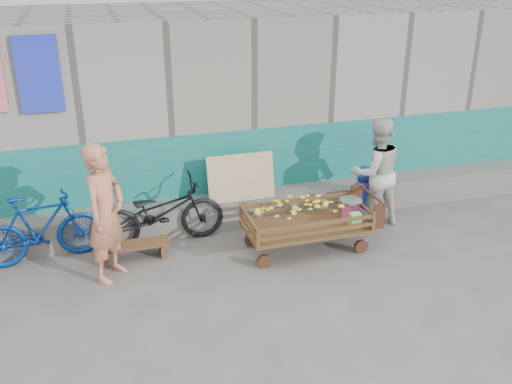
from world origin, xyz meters
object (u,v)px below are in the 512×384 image
object	(u,v)px
banana_cart	(304,215)
vendor_man	(105,213)
woman	(376,172)
child	(363,193)
bench	(134,248)
bicycle_dark	(160,213)
bicycle_blue	(41,228)

from	to	relation	value
banana_cart	vendor_man	world-z (taller)	vendor_man
woman	child	world-z (taller)	woman
woman	child	size ratio (longest dim) A/B	1.91
banana_cart	bench	xyz separation A→B (m)	(-2.30, 0.41, -0.36)
banana_cart	bicycle_dark	xyz separation A→B (m)	(-1.87, 0.77, -0.06)
bench	bicycle_blue	size ratio (longest dim) A/B	0.58
vendor_man	bicycle_blue	world-z (taller)	vendor_man
banana_cart	bicycle_dark	distance (m)	2.02
woman	bench	bearing A→B (deg)	2.31
bicycle_blue	banana_cart	bearing A→B (deg)	-108.17
bicycle_dark	bench	bearing A→B (deg)	127.98
woman	bicycle_blue	size ratio (longest dim) A/B	1.03
vendor_man	child	bearing A→B (deg)	-46.29
woman	bicycle_dark	bearing A→B (deg)	-4.01
banana_cart	bicycle_dark	size ratio (longest dim) A/B	1.02
child	vendor_man	bearing A→B (deg)	6.65
bench	vendor_man	distance (m)	0.87
banana_cart	woman	bearing A→B (deg)	20.69
bicycle_dark	bicycle_blue	size ratio (longest dim) A/B	1.12
vendor_man	child	distance (m)	3.92
bench	child	xyz separation A→B (m)	(3.52, 0.25, 0.26)
banana_cart	bicycle_blue	xyz separation A→B (m)	(-3.46, 0.71, -0.05)
banana_cart	vendor_man	size ratio (longest dim) A/B	1.03
banana_cart	vendor_man	bearing A→B (deg)	179.12
bicycle_blue	woman	bearing A→B (deg)	-99.10
banana_cart	bicycle_dark	bearing A→B (deg)	157.58
child	bicycle_dark	distance (m)	3.10
banana_cart	bicycle_blue	world-z (taller)	bicycle_blue
bicycle_dark	bicycle_blue	xyz separation A→B (m)	(-1.59, -0.06, 0.01)
vendor_man	woman	world-z (taller)	vendor_man
vendor_man	bicycle_blue	distance (m)	1.15
vendor_man	bicycle_dark	xyz separation A→B (m)	(0.75, 0.73, -0.42)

